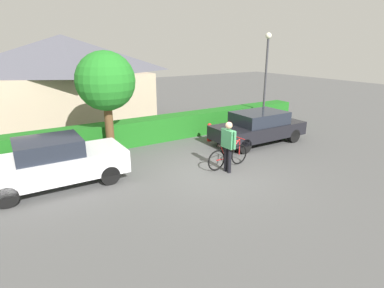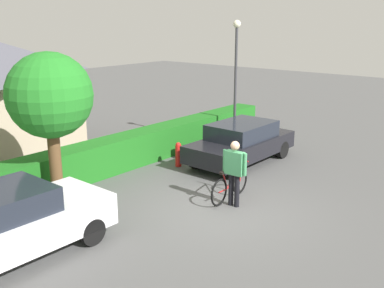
% 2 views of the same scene
% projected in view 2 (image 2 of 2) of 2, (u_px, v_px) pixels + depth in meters
% --- Properties ---
extents(ground_plane, '(60.00, 60.00, 0.00)m').
position_uv_depth(ground_plane, '(219.00, 210.00, 11.55)').
color(ground_plane, '#505050').
extents(hedge_row, '(16.05, 0.90, 1.05)m').
position_uv_depth(hedge_row, '(104.00, 157.00, 14.15)').
color(hedge_row, '#1C651B').
rests_on(hedge_row, ground).
extents(parked_car_near, '(4.07, 1.76, 1.49)m').
position_uv_depth(parked_car_near, '(9.00, 224.00, 9.03)').
color(parked_car_near, silver).
rests_on(parked_car_near, ground).
extents(parked_car_far, '(4.15, 1.79, 1.37)m').
position_uv_depth(parked_car_far, '(241.00, 142.00, 15.15)').
color(parked_car_far, black).
rests_on(parked_car_far, ground).
extents(bicycle, '(1.77, 0.50, 0.99)m').
position_uv_depth(bicycle, '(230.00, 185.00, 12.11)').
color(bicycle, black).
rests_on(bicycle, ground).
extents(person_rider, '(0.23, 0.69, 1.73)m').
position_uv_depth(person_rider, '(235.00, 168.00, 11.54)').
color(person_rider, black).
rests_on(person_rider, ground).
extents(street_lamp, '(0.28, 0.28, 4.63)m').
position_uv_depth(street_lamp, '(236.00, 67.00, 16.63)').
color(street_lamp, '#38383D').
rests_on(street_lamp, ground).
extents(tree_kerbside, '(2.14, 2.14, 3.93)m').
position_uv_depth(tree_kerbside, '(50.00, 97.00, 11.22)').
color(tree_kerbside, brown).
rests_on(tree_kerbside, ground).
extents(fire_hydrant, '(0.20, 0.20, 0.81)m').
position_uv_depth(fire_hydrant, '(178.00, 154.00, 14.86)').
color(fire_hydrant, red).
rests_on(fire_hydrant, ground).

